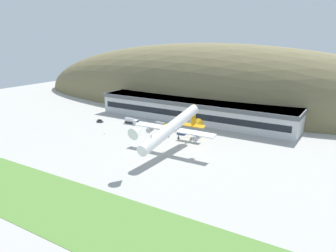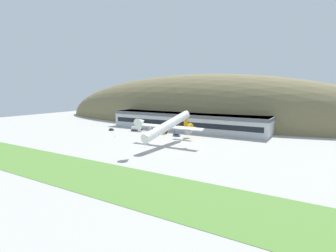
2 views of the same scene
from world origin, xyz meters
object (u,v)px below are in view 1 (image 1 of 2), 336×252
service_car_0 (100,121)px  fuel_truck (162,125)px  service_car_1 (182,133)px  terminal_building (194,109)px  cargo_airplane (172,128)px  box_truck (131,121)px  traffic_cone_0 (104,134)px

service_car_0 → fuel_truck: bearing=12.2°
service_car_0 → service_car_1: 49.42m
service_car_1 → terminal_building: bearing=105.1°
terminal_building → service_car_0: 52.68m
terminal_building → service_car_1: 29.35m
terminal_building → service_car_0: (-41.78, -31.53, -5.94)m
service_car_1 → fuel_truck: bearing=164.0°
cargo_airplane → fuel_truck: bearing=129.5°
cargo_airplane → box_truck: size_ratio=6.31×
box_truck → traffic_cone_0: bearing=-88.5°
service_car_0 → fuel_truck: (35.68, 7.69, 0.94)m
box_truck → cargo_airplane: bearing=-31.7°
service_car_1 → fuel_truck: (-13.60, 3.91, 0.91)m
cargo_airplane → box_truck: bearing=148.3°
traffic_cone_0 → service_car_1: bearing=30.9°
service_car_1 → box_truck: size_ratio=0.53×
fuel_truck → box_truck: (-19.10, -0.95, -0.06)m
terminal_building → service_car_1: (7.50, -27.75, -5.92)m
traffic_cone_0 → box_truck: bearing=91.5°
terminal_building → box_truck: 35.71m
cargo_airplane → service_car_1: size_ratio=11.87×
terminal_building → service_car_1: size_ratio=26.43×
cargo_airplane → fuel_truck: (-21.47, 26.01, -8.40)m
service_car_0 → fuel_truck: size_ratio=0.44×
terminal_building → fuel_truck: size_ratio=13.54×
fuel_truck → box_truck: size_ratio=1.04×
terminal_building → traffic_cone_0: bearing=-117.6°
service_car_0 → box_truck: (16.58, 6.74, 0.87)m
cargo_airplane → service_car_0: (-57.15, 18.32, -9.33)m
box_truck → traffic_cone_0: (0.60, -22.19, -1.19)m
fuel_truck → box_truck: 19.12m
box_truck → service_car_1: bearing=-5.2°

